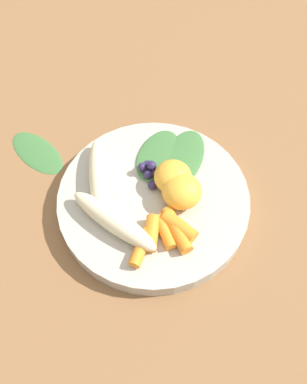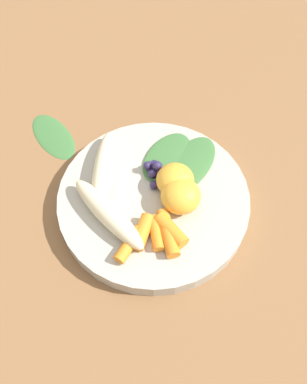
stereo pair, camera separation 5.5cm
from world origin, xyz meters
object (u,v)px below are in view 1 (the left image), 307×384
object	(u,v)px
banana_peeled_left	(114,221)
orange_segment_near	(173,177)
kale_leaf_stray	(37,152)
bowl	(154,201)
banana_peeled_right	(100,179)

from	to	relation	value
banana_peeled_left	orange_segment_near	size ratio (longest dim) A/B	2.63
orange_segment_near	kale_leaf_stray	size ratio (longest dim) A/B	0.48
bowl	orange_segment_near	distance (m)	0.04
orange_segment_near	kale_leaf_stray	world-z (taller)	orange_segment_near
banana_peeled_right	kale_leaf_stray	size ratio (longest dim) A/B	1.26
banana_peeled_right	kale_leaf_stray	bearing A→B (deg)	-132.61
banana_peeled_right	kale_leaf_stray	world-z (taller)	banana_peeled_right
banana_peeled_left	banana_peeled_right	xyz separation A→B (m)	(0.05, 0.05, 0.00)
bowl	kale_leaf_stray	size ratio (longest dim) A/B	2.47
bowl	banana_peeled_right	bearing A→B (deg)	98.43
bowl	kale_leaf_stray	bearing A→B (deg)	85.27
kale_leaf_stray	orange_segment_near	bearing A→B (deg)	-156.56
bowl	banana_peeled_left	xyz separation A→B (m)	(-0.06, 0.03, 0.03)
banana_peeled_left	orange_segment_near	distance (m)	0.10
banana_peeled_left	banana_peeled_right	size ratio (longest dim) A/B	1.00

